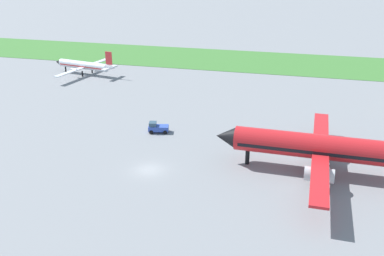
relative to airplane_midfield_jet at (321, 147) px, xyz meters
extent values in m
plane|color=gray|center=(-24.56, -5.54, -4.06)|extent=(600.00, 600.00, 0.00)
cube|color=#3D7533|center=(-24.56, 68.63, -4.02)|extent=(360.00, 28.00, 0.08)
cylinder|color=red|center=(-0.63, 0.01, 0.08)|extent=(23.93, 4.18, 3.64)
cone|color=black|center=(-13.88, 0.31, 0.08)|extent=(3.39, 3.65, 3.57)
cube|color=black|center=(-0.63, 0.01, -0.19)|extent=(22.61, 4.22, 0.51)
cube|color=red|center=(-0.14, -7.95, -0.55)|extent=(2.68, 15.95, 0.36)
cube|color=red|center=(0.21, 7.95, -0.55)|extent=(2.68, 15.95, 0.36)
cylinder|color=#B7BABF|center=(-0.08, -5.09, -1.86)|extent=(4.02, 2.09, 2.00)
cylinder|color=#B7BABF|center=(0.15, 5.09, -1.86)|extent=(4.02, 2.09, 2.00)
cylinder|color=black|center=(-10.56, 0.24, -2.90)|extent=(0.66, 0.66, 2.32)
cylinder|color=black|center=(0.97, -2.89, -2.90)|extent=(0.66, 0.66, 2.32)
cylinder|color=black|center=(1.09, 2.84, -2.90)|extent=(0.66, 0.66, 2.32)
cylinder|color=silver|center=(-60.11, 42.41, -1.57)|extent=(15.05, 4.79, 2.07)
cone|color=black|center=(-68.26, 43.94, -1.57)|extent=(2.41, 2.38, 2.03)
cone|color=silver|center=(-51.55, 40.81, -1.31)|extent=(3.20, 2.37, 1.87)
cube|color=red|center=(-60.11, 42.41, -1.73)|extent=(14.24, 4.67, 0.29)
cube|color=silver|center=(-60.75, 36.73, -1.93)|extent=(3.53, 11.47, 0.21)
cube|color=silver|center=(-58.65, 47.94, -1.93)|extent=(3.53, 11.47, 0.21)
cylinder|color=#B7BABF|center=(-60.94, 38.86, -1.93)|extent=(1.75, 0.96, 0.66)
cylinder|color=#B7BABF|center=(-59.60, 46.03, -1.93)|extent=(1.75, 0.96, 0.66)
cube|color=red|center=(-51.96, 40.89, 1.12)|extent=(1.88, 0.59, 3.32)
cube|color=silver|center=(-52.22, 39.46, -1.36)|extent=(1.76, 3.08, 0.17)
cube|color=silver|center=(-51.69, 42.31, -1.36)|extent=(1.76, 3.08, 0.17)
cylinder|color=black|center=(-66.22, 43.56, -3.33)|extent=(0.37, 0.37, 1.45)
cylinder|color=black|center=(-59.47, 40.21, -3.33)|extent=(0.37, 0.37, 1.45)
cylinder|color=black|center=(-58.71, 44.24, -3.33)|extent=(0.37, 0.37, 1.45)
cube|color=#334FB2|center=(-27.88, 8.88, -3.26)|extent=(3.92, 2.59, 0.90)
cube|color=#334C60|center=(-28.86, 8.64, -2.46)|extent=(1.61, 1.77, 0.70)
cylinder|color=black|center=(-28.90, 7.71, -3.71)|extent=(0.74, 0.41, 0.70)
cylinder|color=black|center=(-29.32, 9.46, -3.71)|extent=(0.74, 0.41, 0.70)
cylinder|color=black|center=(-26.45, 8.29, -3.71)|extent=(0.74, 0.41, 0.70)
cylinder|color=black|center=(-26.87, 10.05, -3.71)|extent=(0.74, 0.41, 0.70)
camera|label=1|loc=(-3.53, -60.73, 26.36)|focal=41.02mm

